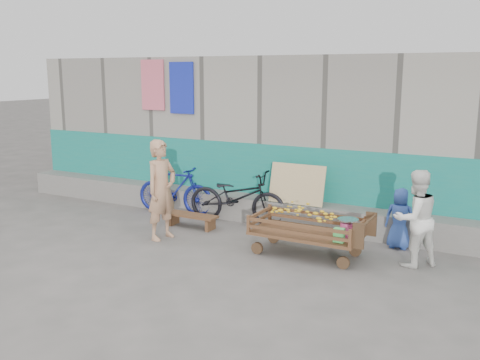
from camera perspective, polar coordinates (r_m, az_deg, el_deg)
The scene contains 9 objects.
ground at distance 7.74m, azimuth -2.45°, elevation -9.04°, with size 80.00×80.00×0.00m, color #56534F.
building_wall at distance 11.00m, azimuth 8.33°, elevation 4.85°, with size 12.00×3.50×3.00m.
banana_cart at distance 8.05m, azimuth 6.91°, elevation -4.48°, with size 1.77×0.81×0.75m.
bench at distance 9.51m, azimuth -5.17°, elevation -4.03°, with size 0.96×0.29×0.24m.
vendor_man at distance 8.80m, azimuth -8.36°, elevation -1.04°, with size 0.60×0.39×1.65m, color tan.
woman at distance 7.90m, azimuth 18.20°, elevation -3.90°, with size 0.67×0.52×1.39m, color white.
child at distance 8.66m, azimuth 16.68°, elevation -3.95°, with size 0.47×0.30×0.96m, color #2F4FA8.
bicycle_dark at distance 9.68m, azimuth -0.33°, elevation -1.82°, with size 0.64×1.84×0.97m, color black.
bicycle_blue at distance 10.38m, azimuth -6.96°, elevation -1.03°, with size 0.45×1.59×0.96m, color navy.
Camera 1 is at (3.71, -6.23, 2.71)m, focal length 40.00 mm.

